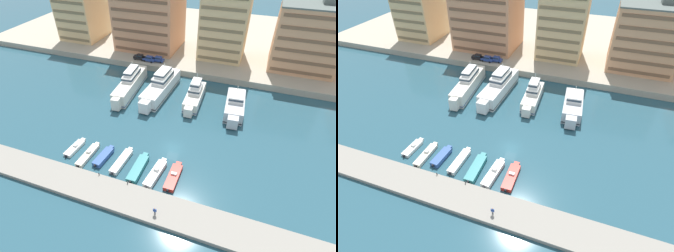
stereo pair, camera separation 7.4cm
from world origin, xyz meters
TOP-DOWN VIEW (x-y plane):
  - ground_plane at (0.00, 0.00)m, footprint 400.00×400.00m
  - quay_promenade at (0.00, 67.61)m, footprint 180.00×70.00m
  - pier_dock at (0.00, -15.67)m, footprint 120.00×6.27m
  - yacht_ivory_far_left at (-19.42, 18.96)m, footprint 5.50×21.57m
  - yacht_white_left at (-10.53, 20.54)m, footprint 5.73×21.95m
  - yacht_ivory_mid_left at (-0.38, 19.74)m, footprint 4.57×15.71m
  - yacht_silver_center_left at (10.67, 18.79)m, footprint 5.70×15.89m
  - motorboat_white_far_left at (-20.08, -7.48)m, footprint 2.11×6.30m
  - motorboat_cream_left at (-16.12, -8.39)m, footprint 1.80×7.70m
  - motorboat_blue_mid_left at (-12.62, -7.84)m, footprint 2.23×6.48m
  - motorboat_white_center_left at (-8.46, -7.63)m, footprint 2.05×8.01m
  - motorboat_teal_center at (-4.37, -8.30)m, footprint 2.19×8.28m
  - motorboat_white_center_right at (-0.56, -8.42)m, footprint 2.50×8.18m
  - motorboat_red_mid_right at (3.02, -7.96)m, footprint 2.20×7.68m
  - car_black_far_left at (-24.05, 35.62)m, footprint 4.18×2.08m
  - car_blue_left at (-20.45, 35.32)m, footprint 4.23×2.20m
  - car_blue_mid_left at (-17.51, 36.07)m, footprint 4.19×2.11m
  - apartment_block_far_left at (-53.43, 48.45)m, footprint 14.58×16.22m
  - apartment_block_left at (-25.16, 48.11)m, footprint 21.82×18.10m
  - apartment_block_mid_left at (1.34, 47.86)m, footprint 14.82×13.21m
  - apartment_block_center_left at (26.48, 47.88)m, footprint 19.14×15.27m
  - pedestrian_near_edge at (2.81, -17.08)m, footprint 0.65×0.25m
  - bollard_west at (-10.64, -12.79)m, footprint 0.20×0.20m
  - bollard_west_mid at (-4.48, -12.79)m, footprint 0.20×0.20m

SIDE VIEW (x-z plane):
  - ground_plane at x=0.00m, z-range 0.00..0.00m
  - motorboat_white_far_left at x=-20.08m, z-range -0.18..0.93m
  - motorboat_cream_left at x=-16.12m, z-range -0.20..1.02m
  - pier_dock at x=0.00m, z-range 0.00..0.85m
  - motorboat_red_mid_right at x=3.02m, z-range -0.17..1.06m
  - motorboat_white_center_left at x=-8.46m, z-range 0.00..0.90m
  - motorboat_blue_mid_left at x=-12.62m, z-range 0.00..1.02m
  - motorboat_teal_center at x=-4.37m, z-range 0.00..1.05m
  - motorboat_white_center_right at x=-0.56m, z-range -0.23..1.35m
  - quay_promenade at x=0.00m, z-range 0.00..1.99m
  - bollard_west at x=-10.64m, z-range 0.87..1.48m
  - bollard_west_mid at x=-4.48m, z-range 0.87..1.48m
  - pedestrian_near_edge at x=2.81m, z-range 1.01..2.69m
  - yacht_silver_center_left at x=10.67m, z-range -1.35..5.20m
  - yacht_ivory_mid_left at x=-0.38m, z-range -1.77..5.95m
  - yacht_ivory_far_left at x=-19.42m, z-range -1.69..6.51m
  - yacht_white_left at x=-10.53m, z-range -1.74..6.68m
  - car_black_far_left at x=-24.05m, z-range 2.07..3.87m
  - car_blue_left at x=-20.45m, z-range 2.07..3.87m
  - car_blue_mid_left at x=-17.51m, z-range 2.07..3.87m
  - apartment_block_center_left at x=26.48m, z-range 1.04..22.41m
  - apartment_block_far_left at x=-53.43m, z-range 1.05..22.93m
  - apartment_block_left at x=-25.16m, z-range 1.03..25.97m
  - apartment_block_mid_left at x=1.34m, z-range 1.06..28.34m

